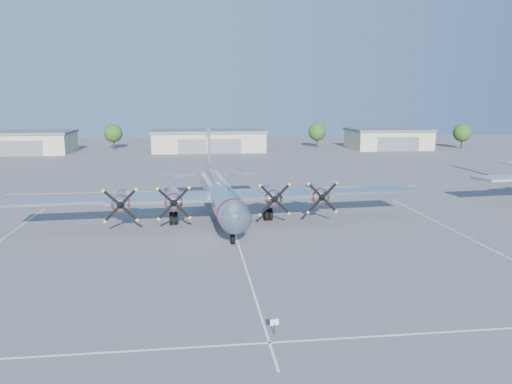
{
  "coord_description": "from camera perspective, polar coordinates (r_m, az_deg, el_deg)",
  "views": [
    {
      "loc": [
        -3.83,
        -46.8,
        12.98
      ],
      "look_at": [
        2.71,
        5.55,
        3.2
      ],
      "focal_mm": 35.0,
      "sensor_mm": 36.0,
      "label": 1
    }
  ],
  "objects": [
    {
      "name": "info_placard",
      "position": [
        28.8,
        2.11,
        -14.82
      ],
      "size": [
        0.5,
        0.11,
        0.95
      ],
      "rotation": [
        0.0,
        0.0,
        0.16
      ],
      "color": "black",
      "rests_on": "ground"
    },
    {
      "name": "hangar_west",
      "position": [
        135.58,
        -24.89,
        5.19
      ],
      "size": [
        22.6,
        14.6,
        5.4
      ],
      "color": "#B7AF91",
      "rests_on": "ground"
    },
    {
      "name": "tree_far_east",
      "position": [
        146.0,
        22.51,
        6.27
      ],
      "size": [
        4.8,
        4.8,
        6.64
      ],
      "color": "#382619",
      "rests_on": "ground"
    },
    {
      "name": "ground",
      "position": [
        48.72,
        -2.36,
        -4.96
      ],
      "size": [
        260.0,
        260.0,
        0.0
      ],
      "primitive_type": "plane",
      "color": "#5B5B5D",
      "rests_on": "ground"
    },
    {
      "name": "parking_lines",
      "position": [
        47.04,
        -2.18,
        -5.52
      ],
      "size": [
        60.0,
        50.08,
        0.01
      ],
      "color": "silver",
      "rests_on": "ground"
    },
    {
      "name": "hangar_east",
      "position": [
        139.19,
        14.84,
        5.92
      ],
      "size": [
        20.6,
        14.6,
        5.4
      ],
      "color": "#B7AF91",
      "rests_on": "ground"
    },
    {
      "name": "tree_west",
      "position": [
        138.71,
        -15.99,
        6.48
      ],
      "size": [
        4.8,
        4.8,
        6.64
      ],
      "color": "#382619",
      "rests_on": "ground"
    },
    {
      "name": "hangar_center",
      "position": [
        129.23,
        -5.43,
        5.9
      ],
      "size": [
        28.6,
        14.6,
        5.4
      ],
      "color": "#B7AF91",
      "rests_on": "ground"
    },
    {
      "name": "tree_east",
      "position": [
        139.26,
        7.0,
        6.82
      ],
      "size": [
        4.8,
        4.8,
        6.64
      ],
      "color": "#382619",
      "rests_on": "ground"
    },
    {
      "name": "main_bomber_b29",
      "position": [
        55.58,
        -4.18,
        -3.03
      ],
      "size": [
        45.08,
        32.33,
        9.57
      ],
      "primitive_type": null,
      "rotation": [
        0.0,
        0.0,
        0.06
      ],
      "color": "white",
      "rests_on": "ground"
    }
  ]
}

